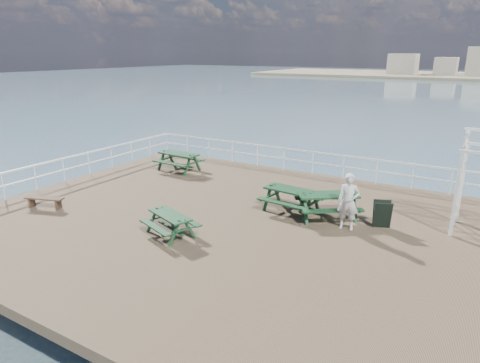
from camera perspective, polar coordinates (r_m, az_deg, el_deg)
name	(u,v)px	position (r m, az deg, el deg)	size (l,w,h in m)	color
ground	(236,225)	(14.62, -0.56, -5.87)	(18.00, 14.00, 0.30)	brown
railing	(269,178)	(16.42, 3.92, 0.47)	(17.77, 13.76, 1.10)	white
picnic_table_a	(179,158)	(20.75, -8.18, 3.14)	(2.09, 1.73, 0.97)	#14371B
picnic_table_b	(292,195)	(15.35, 6.90, -1.85)	(2.09, 1.75, 0.95)	#14371B
picnic_table_c	(328,200)	(14.98, 11.65, -2.48)	(2.59, 2.50, 0.98)	#14371B
picnic_table_d	(170,220)	(13.51, -9.29, -5.07)	(1.98, 1.79, 0.79)	#14371B
flat_bench_near	(44,200)	(17.20, -24.62, -2.27)	(1.49, 0.81, 0.42)	#513829
sandwich_board	(382,215)	(14.67, 18.42, -4.21)	(0.67, 0.60, 0.92)	black
person	(348,202)	(14.10, 14.26, -2.63)	(0.67, 0.44, 1.85)	silver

